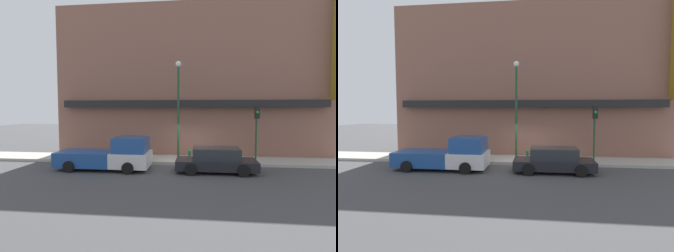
% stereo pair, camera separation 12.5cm
% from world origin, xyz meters
% --- Properties ---
extents(ground_plane, '(80.00, 80.00, 0.00)m').
position_xyz_m(ground_plane, '(0.00, 0.00, 0.00)').
color(ground_plane, '#424244').
extents(sidewalk, '(36.00, 2.56, 0.18)m').
position_xyz_m(sidewalk, '(0.00, 1.28, 0.09)').
color(sidewalk, '#ADA89E').
rests_on(sidewalk, ground).
extents(building, '(19.80, 3.80, 11.14)m').
position_xyz_m(building, '(0.02, 4.04, 5.51)').
color(building, brown).
rests_on(building, ground).
extents(pickup_truck, '(5.37, 2.22, 1.89)m').
position_xyz_m(pickup_truck, '(-4.49, -1.53, 0.81)').
color(pickup_truck, silver).
rests_on(pickup_truck, ground).
extents(parked_car, '(4.39, 2.06, 1.37)m').
position_xyz_m(parked_car, '(1.54, -1.53, 0.67)').
color(parked_car, black).
rests_on(parked_car, ground).
extents(fire_hydrant, '(0.19, 0.19, 0.70)m').
position_xyz_m(fire_hydrant, '(0.01, 0.65, 0.52)').
color(fire_hydrant, '#196633').
rests_on(fire_hydrant, sidewalk).
extents(street_lamp, '(0.36, 0.36, 6.33)m').
position_xyz_m(street_lamp, '(-0.70, 0.54, 4.06)').
color(street_lamp, '#1E4728').
rests_on(street_lamp, sidewalk).
extents(traffic_light, '(0.28, 0.42, 3.53)m').
position_xyz_m(traffic_light, '(4.18, 0.68, 2.61)').
color(traffic_light, '#1E4728').
rests_on(traffic_light, sidewalk).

